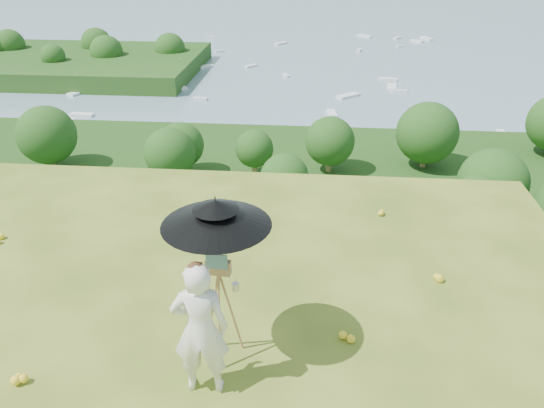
{
  "coord_description": "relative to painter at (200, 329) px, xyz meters",
  "views": [
    {
      "loc": [
        2.17,
        -4.72,
        5.23
      ],
      "look_at": [
        1.48,
        3.17,
        1.13
      ],
      "focal_mm": 35.0,
      "sensor_mm": 36.0,
      "label": 1
    }
  ],
  "objects": [
    {
      "name": "field_easel",
      "position": [
        0.14,
        0.6,
        -0.11
      ],
      "size": [
        0.69,
        0.69,
        1.68
      ],
      "primitive_type": null,
      "rotation": [
        0.0,
        0.0,
        -0.08
      ],
      "color": "#9E7742",
      "rests_on": "ground"
    },
    {
      "name": "slope_trees",
      "position": [
        -0.87,
        34.83,
        -15.95
      ],
      "size": [
        110.0,
        50.0,
        6.0
      ],
      "primitive_type": null,
      "color": "#184A16",
      "rests_on": "forest_slope"
    },
    {
      "name": "painter",
      "position": [
        0.0,
        0.0,
        0.0
      ],
      "size": [
        0.74,
        0.53,
        1.9
      ],
      "primitive_type": "imported",
      "rotation": [
        0.0,
        0.0,
        3.25
      ],
      "color": "silver",
      "rests_on": "ground"
    },
    {
      "name": "moored_boats",
      "position": [
        -13.37,
        160.83,
        -34.6
      ],
      "size": [
        140.0,
        140.0,
        0.7
      ],
      "primitive_type": null,
      "color": "white",
      "rests_on": "bay_water"
    },
    {
      "name": "wildflowers",
      "position": [
        -0.87,
        0.08,
        -0.89
      ],
      "size": [
        10.0,
        10.5,
        0.12
      ],
      "primitive_type": null,
      "color": "yellow",
      "rests_on": "ground"
    },
    {
      "name": "shoreline_tier",
      "position": [
        -0.87,
        74.83,
        -36.95
      ],
      "size": [
        170.0,
        28.0,
        8.0
      ],
      "primitive_type": "cube",
      "color": "slate",
      "rests_on": "bay_water"
    },
    {
      "name": "painter_cap",
      "position": [
        0.0,
        0.0,
        0.89
      ],
      "size": [
        0.22,
        0.26,
        0.1
      ],
      "primitive_type": null,
      "rotation": [
        0.0,
        0.0,
        0.04
      ],
      "color": "#DA7782",
      "rests_on": "painter"
    },
    {
      "name": "ground",
      "position": [
        -0.87,
        -0.17,
        -0.95
      ],
      "size": [
        14.0,
        14.0,
        0.0
      ],
      "primitive_type": "plane",
      "color": "#455F1B",
      "rests_on": "ground"
    },
    {
      "name": "forest_slope",
      "position": [
        -0.87,
        34.83,
        -29.95
      ],
      "size": [
        140.0,
        56.0,
        22.0
      ],
      "primitive_type": "cube",
      "color": "#14380F",
      "rests_on": "bay_water"
    },
    {
      "name": "bay_water",
      "position": [
        -0.87,
        239.83,
        -34.95
      ],
      "size": [
        700.0,
        700.0,
        0.0
      ],
      "primitive_type": "plane",
      "color": "gray",
      "rests_on": "ground"
    },
    {
      "name": "harbor_town",
      "position": [
        -0.87,
        74.83,
        -30.45
      ],
      "size": [
        110.0,
        22.0,
        5.0
      ],
      "primitive_type": null,
      "color": "silver",
      "rests_on": "shoreline_tier"
    },
    {
      "name": "sun_umbrella",
      "position": [
        0.14,
        0.63,
        0.96
      ],
      "size": [
        1.53,
        1.53,
        1.05
      ],
      "primitive_type": null,
      "rotation": [
        0.0,
        0.0,
        -0.14
      ],
      "color": "black",
      "rests_on": "field_easel"
    },
    {
      "name": "peninsula",
      "position": [
        -75.87,
        154.83,
        -29.95
      ],
      "size": [
        90.0,
        60.0,
        12.0
      ],
      "primitive_type": null,
      "color": "#14380F",
      "rests_on": "bay_water"
    }
  ]
}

